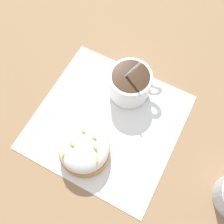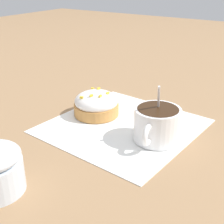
# 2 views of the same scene
# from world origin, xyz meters

# --- Properties ---
(ground_plane) EXTENTS (3.00, 3.00, 0.00)m
(ground_plane) POSITION_xyz_m (0.00, 0.00, 0.00)
(ground_plane) COLOR #93704C
(paper_napkin) EXTENTS (0.29, 0.29, 0.00)m
(paper_napkin) POSITION_xyz_m (0.00, 0.00, 0.00)
(paper_napkin) COLOR white
(paper_napkin) RESTS_ON ground_plane
(coffee_cup) EXTENTS (0.08, 0.11, 0.11)m
(coffee_cup) POSITION_xyz_m (-0.08, 0.02, 0.04)
(coffee_cup) COLOR white
(coffee_cup) RESTS_ON paper_napkin
(frosted_pastry) EXTENTS (0.09, 0.09, 0.05)m
(frosted_pastry) POSITION_xyz_m (0.07, -0.01, 0.03)
(frosted_pastry) COLOR #C18442
(frosted_pastry) RESTS_ON paper_napkin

